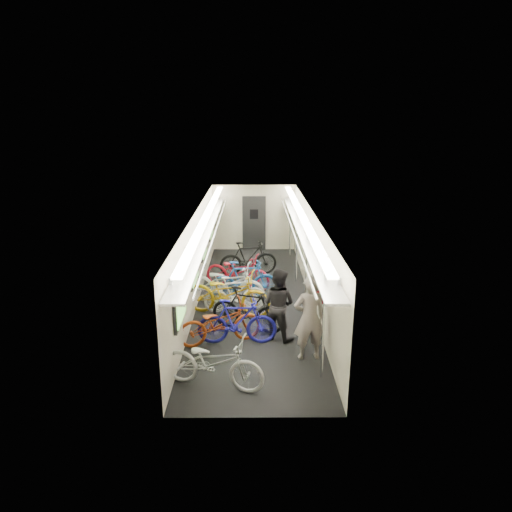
{
  "coord_description": "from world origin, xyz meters",
  "views": [
    {
      "loc": [
        -0.02,
        -11.36,
        4.69
      ],
      "look_at": [
        0.05,
        0.32,
        1.15
      ],
      "focal_mm": 32.0,
      "sensor_mm": 36.0,
      "label": 1
    }
  ],
  "objects_px": {
    "bicycle_1": "(237,322)",
    "backpack": "(323,294)",
    "passenger_near": "(309,318)",
    "passenger_mid": "(278,304)",
    "bicycle_0": "(213,362)"
  },
  "relations": [
    {
      "from": "bicycle_1",
      "to": "passenger_mid",
      "type": "distance_m",
      "value": 0.97
    },
    {
      "from": "passenger_mid",
      "to": "backpack",
      "type": "height_order",
      "value": "passenger_mid"
    },
    {
      "from": "bicycle_1",
      "to": "backpack",
      "type": "bearing_deg",
      "value": -101.16
    },
    {
      "from": "bicycle_0",
      "to": "backpack",
      "type": "xyz_separation_m",
      "value": [
        2.12,
        1.33,
        0.78
      ]
    },
    {
      "from": "passenger_near",
      "to": "backpack",
      "type": "height_order",
      "value": "passenger_near"
    },
    {
      "from": "bicycle_1",
      "to": "backpack",
      "type": "relative_size",
      "value": 4.5
    },
    {
      "from": "passenger_near",
      "to": "passenger_mid",
      "type": "distance_m",
      "value": 1.06
    },
    {
      "from": "bicycle_0",
      "to": "bicycle_1",
      "type": "height_order",
      "value": "bicycle_1"
    },
    {
      "from": "bicycle_0",
      "to": "passenger_near",
      "type": "relative_size",
      "value": 1.08
    },
    {
      "from": "bicycle_0",
      "to": "bicycle_1",
      "type": "distance_m",
      "value": 1.71
    },
    {
      "from": "bicycle_0",
      "to": "passenger_mid",
      "type": "xyz_separation_m",
      "value": [
        1.26,
        1.93,
        0.31
      ]
    },
    {
      "from": "bicycle_0",
      "to": "bicycle_1",
      "type": "bearing_deg",
      "value": 3.72
    },
    {
      "from": "passenger_near",
      "to": "backpack",
      "type": "xyz_separation_m",
      "value": [
        0.29,
        0.29,
        0.4
      ]
    },
    {
      "from": "passenger_mid",
      "to": "bicycle_0",
      "type": "bearing_deg",
      "value": 89.08
    },
    {
      "from": "bicycle_1",
      "to": "backpack",
      "type": "height_order",
      "value": "backpack"
    }
  ]
}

